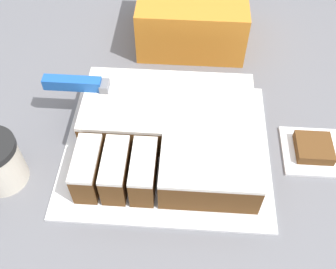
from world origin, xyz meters
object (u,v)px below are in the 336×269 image
Objects in this scene: knife at (94,85)px; brownie at (314,148)px; cake at (170,133)px; storage_box at (192,15)px; cake_board at (168,147)px.

knife is 0.43m from brownie.
cake is 0.27m from brownie.
cake is at bearing -94.91° from storage_box.
brownie reaches higher than cake_board.
storage_box reaches higher than knife.
cake is 0.98× the size of knife.
storage_box is at bearing 57.02° from knife.
storage_box is at bearing 85.09° from cake.
cake_board is 1.18× the size of knife.
knife is 4.90× the size of brownie.
brownie is at bearing -8.77° from knife.
storage_box is (-0.24, 0.33, 0.05)m from brownie.
cake is 4.80× the size of brownie.
cake is (0.00, 0.00, 0.04)m from cake_board.
knife is at bearing -123.31° from storage_box.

